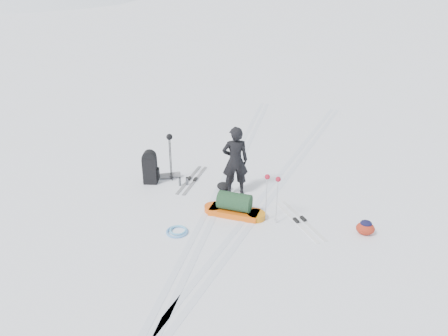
{
  "coord_description": "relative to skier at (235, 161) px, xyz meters",
  "views": [
    {
      "loc": [
        3.04,
        -9.35,
        5.51
      ],
      "look_at": [
        0.19,
        0.05,
        0.95
      ],
      "focal_mm": 35.0,
      "sensor_mm": 36.0,
      "label": 1
    }
  ],
  "objects": [
    {
      "name": "ski_tracks",
      "position": [
        0.28,
        0.3,
        -0.93
      ],
      "size": [
        3.38,
        17.97,
        0.01
      ],
      "color": "silver",
      "rests_on": "ground"
    },
    {
      "name": "rope_coil",
      "position": [
        -0.74,
        -2.2,
        -0.9
      ],
      "size": [
        0.64,
        0.64,
        0.06
      ],
      "rotation": [
        0.0,
        0.0,
        0.34
      ],
      "color": "#5793D4",
      "rests_on": "ground"
    },
    {
      "name": "stuff_sack",
      "position": [
        -0.33,
        0.07,
        -0.82
      ],
      "size": [
        0.38,
        0.29,
        0.23
      ],
      "rotation": [
        0.0,
        0.0,
        0.05
      ],
      "color": "black",
      "rests_on": "ground"
    },
    {
      "name": "touring_skis_white",
      "position": [
        1.85,
        -0.92,
        -0.92
      ],
      "size": [
        1.43,
        1.69,
        0.07
      ],
      "rotation": [
        0.0,
        0.0,
        -0.9
      ],
      "color": "white",
      "rests_on": "ground"
    },
    {
      "name": "skier",
      "position": [
        0.0,
        0.0,
        0.0
      ],
      "size": [
        0.8,
        0.68,
        1.87
      ],
      "primitive_type": "imported",
      "rotation": [
        0.0,
        0.0,
        3.55
      ],
      "color": "black",
      "rests_on": "ground"
    },
    {
      "name": "pulk_sled",
      "position": [
        0.29,
        -1.09,
        -0.71
      ],
      "size": [
        1.55,
        0.54,
        0.59
      ],
      "rotation": [
        0.0,
        0.0,
        -0.03
      ],
      "color": "#E4590D",
      "rests_on": "ground"
    },
    {
      "name": "ground",
      "position": [
        -0.33,
        -0.57,
        -0.94
      ],
      "size": [
        200.0,
        200.0,
        0.0
      ],
      "primitive_type": "plane",
      "color": "white",
      "rests_on": "ground"
    },
    {
      "name": "small_daypack",
      "position": [
        3.34,
        -1.05,
        -0.76
      ],
      "size": [
        0.44,
        0.34,
        0.35
      ],
      "rotation": [
        0.0,
        0.0,
        0.07
      ],
      "color": "maroon",
      "rests_on": "ground"
    },
    {
      "name": "expedition_rucksack",
      "position": [
        -2.35,
        -0.05,
        -0.49
      ],
      "size": [
        0.91,
        0.83,
        0.96
      ],
      "rotation": [
        0.0,
        0.0,
        0.25
      ],
      "color": "black",
      "rests_on": "ground"
    },
    {
      "name": "ski_poles_silver",
      "position": [
        1.2,
        -1.14,
        0.08
      ],
      "size": [
        0.38,
        0.18,
        1.21
      ],
      "rotation": [
        0.0,
        0.0,
        -0.04
      ],
      "color": "#B6B8BD",
      "rests_on": "ground"
    },
    {
      "name": "thermos_pair",
      "position": [
        -1.48,
        0.02,
        -0.81
      ],
      "size": [
        0.25,
        0.18,
        0.26
      ],
      "rotation": [
        0.0,
        0.0,
        -0.25
      ],
      "color": "#575A5E",
      "rests_on": "ground"
    },
    {
      "name": "ski_poles_black",
      "position": [
        -1.92,
        0.23,
        0.2
      ],
      "size": [
        0.18,
        0.17,
        1.39
      ],
      "rotation": [
        0.0,
        0.0,
        0.18
      ],
      "color": "black",
      "rests_on": "ground"
    },
    {
      "name": "touring_skis_grey",
      "position": [
        -1.36,
        0.39,
        -0.92
      ],
      "size": [
        0.29,
        1.86,
        0.07
      ],
      "rotation": [
        0.0,
        0.0,
        1.58
      ],
      "color": "#919399",
      "rests_on": "ground"
    }
  ]
}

